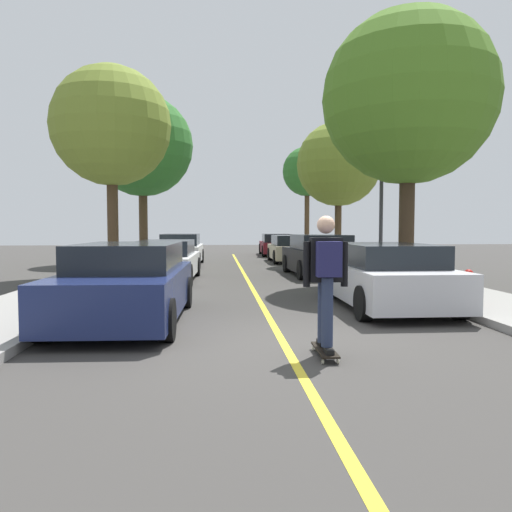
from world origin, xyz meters
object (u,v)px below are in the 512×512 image
(street_tree_left_nearest, at_px, (111,127))
(fire_hydrant, at_px, (468,287))
(parked_car_right_farthest, at_px, (276,245))
(street_tree_right_far, at_px, (307,172))
(parked_car_left_nearest, at_px, (128,283))
(skateboard, at_px, (325,350))
(parked_car_right_nearest, at_px, (385,276))
(parked_car_right_far, at_px, (291,249))
(street_tree_right_nearest, at_px, (409,99))
(parked_car_left_near, at_px, (166,261))
(parked_car_right_near, at_px, (319,256))
(skateboarder, at_px, (326,274))
(streetlamp, at_px, (382,174))
(street_tree_left_near, at_px, (142,146))
(street_tree_right_near, at_px, (339,164))
(parked_car_left_far, at_px, (181,250))

(street_tree_left_nearest, xyz_separation_m, fire_hydrant, (8.42, -7.23, -4.46))
(parked_car_right_farthest, relative_size, street_tree_right_far, 0.70)
(parked_car_left_nearest, distance_m, skateboard, 4.03)
(street_tree_right_far, bearing_deg, street_tree_left_nearest, -124.44)
(parked_car_right_nearest, relative_size, parked_car_right_far, 1.06)
(street_tree_right_nearest, distance_m, skateboard, 9.89)
(street_tree_left_nearest, height_order, street_tree_right_far, street_tree_left_nearest)
(parked_car_left_near, xyz_separation_m, parked_car_right_far, (5.08, 8.01, 0.02))
(parked_car_right_near, distance_m, skateboarder, 10.93)
(street_tree_left_nearest, xyz_separation_m, streetlamp, (8.67, -1.07, -1.56))
(street_tree_left_near, xyz_separation_m, streetlamp, (8.67, -7.87, -2.01))
(parked_car_left_nearest, distance_m, skateboarder, 4.03)
(parked_car_right_nearest, bearing_deg, skateboarder, -118.62)
(parked_car_left_near, xyz_separation_m, parked_car_right_nearest, (5.08, -5.55, 0.04))
(parked_car_right_nearest, xyz_separation_m, fire_hydrant, (1.50, -0.57, -0.18))
(street_tree_left_near, bearing_deg, street_tree_right_far, 34.28)
(street_tree_right_far, bearing_deg, parked_car_right_near, -98.32)
(street_tree_left_near, height_order, street_tree_right_near, street_tree_left_near)
(fire_hydrant, relative_size, skateboard, 0.83)
(parked_car_left_far, xyz_separation_m, street_tree_left_near, (-1.84, 1.54, 4.72))
(parked_car_left_far, xyz_separation_m, parked_car_right_near, (5.08, -5.06, 0.02))
(skateboarder, bearing_deg, fire_hydrant, 42.34)
(street_tree_right_near, bearing_deg, street_tree_left_near, 168.52)
(parked_car_right_farthest, xyz_separation_m, fire_hydrant, (1.50, -19.99, -0.14))
(parked_car_left_nearest, relative_size, street_tree_right_near, 0.74)
(street_tree_right_far, relative_size, skateboarder, 3.66)
(parked_car_left_far, relative_size, parked_car_right_nearest, 1.07)
(parked_car_right_far, relative_size, street_tree_right_far, 0.65)
(parked_car_right_nearest, bearing_deg, parked_car_left_far, 113.11)
(street_tree_right_nearest, distance_m, street_tree_right_far, 15.80)
(parked_car_right_far, bearing_deg, parked_car_right_nearest, -90.00)
(parked_car_right_near, relative_size, skateboard, 5.04)
(street_tree_left_nearest, xyz_separation_m, street_tree_left_near, (-0.00, 6.80, 0.45))
(street_tree_left_near, relative_size, streetlamp, 1.34)
(street_tree_left_nearest, bearing_deg, parked_car_left_nearest, -76.76)
(parked_car_left_nearest, bearing_deg, parked_car_right_nearest, 12.93)
(parked_car_left_near, relative_size, street_tree_right_far, 0.73)
(street_tree_left_nearest, bearing_deg, parked_car_right_farthest, 61.53)
(parked_car_left_far, xyz_separation_m, street_tree_left_nearest, (-1.84, -5.26, 4.27))
(parked_car_right_farthest, distance_m, fire_hydrant, 20.05)
(parked_car_left_far, distance_m, street_tree_left_near, 5.30)
(street_tree_right_near, bearing_deg, streetlamp, -90.84)
(parked_car_left_far, height_order, fire_hydrant, parked_car_left_far)
(fire_hydrant, bearing_deg, parked_car_left_far, 117.80)
(street_tree_left_nearest, xyz_separation_m, skateboard, (4.82, -10.48, -4.86))
(parked_car_left_near, height_order, fire_hydrant, parked_car_left_near)
(parked_car_right_far, bearing_deg, parked_car_right_farthest, 90.01)
(parked_car_left_near, xyz_separation_m, street_tree_right_far, (6.92, 13.88, 4.32))
(street_tree_left_nearest, bearing_deg, parked_car_right_nearest, -43.87)
(parked_car_left_nearest, relative_size, skateboarder, 2.65)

